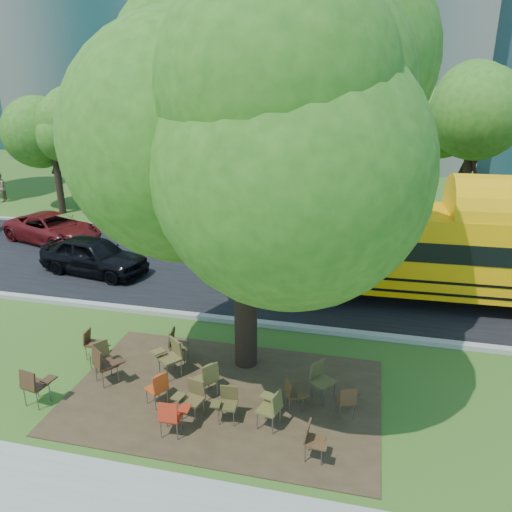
% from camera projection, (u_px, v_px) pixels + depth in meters
% --- Properties ---
extents(ground, '(160.00, 160.00, 0.00)m').
position_uv_depth(ground, '(190.00, 378.00, 12.08)').
color(ground, '#2C4D18').
rests_on(ground, ground).
extents(dirt_patch, '(7.00, 4.50, 0.03)m').
position_uv_depth(dirt_patch, '(224.00, 395.00, 11.40)').
color(dirt_patch, '#382819').
rests_on(dirt_patch, ground).
extents(asphalt_road, '(80.00, 8.00, 0.04)m').
position_uv_depth(asphalt_road, '(256.00, 272.00, 18.48)').
color(asphalt_road, black).
rests_on(asphalt_road, ground).
extents(kerb_near, '(80.00, 0.25, 0.14)m').
position_uv_depth(kerb_near, '(226.00, 320.00, 14.80)').
color(kerb_near, gray).
rests_on(kerb_near, ground).
extents(kerb_far, '(80.00, 0.25, 0.14)m').
position_uv_depth(kerb_far, '(277.00, 238.00, 22.21)').
color(kerb_far, gray).
rests_on(kerb_far, ground).
extents(building_main, '(38.00, 16.00, 22.00)m').
position_uv_depth(building_main, '(243.00, 25.00, 42.99)').
color(building_main, '#61615C').
rests_on(building_main, ground).
extents(bg_tree_0, '(5.20, 5.20, 7.18)m').
position_uv_depth(bg_tree_0, '(51.00, 125.00, 25.00)').
color(bg_tree_0, black).
rests_on(bg_tree_0, ground).
extents(bg_tree_2, '(4.80, 4.80, 6.62)m').
position_uv_depth(bg_tree_2, '(203.00, 129.00, 26.36)').
color(bg_tree_2, black).
rests_on(bg_tree_2, ground).
extents(bg_tree_3, '(5.60, 5.60, 7.84)m').
position_uv_depth(bg_tree_3, '(474.00, 121.00, 21.45)').
color(bg_tree_3, black).
rests_on(bg_tree_3, ground).
extents(main_tree, '(7.20, 7.20, 9.76)m').
position_uv_depth(main_tree, '(244.00, 113.00, 10.57)').
color(main_tree, black).
rests_on(main_tree, ground).
extents(school_bus, '(12.33, 3.17, 2.99)m').
position_uv_depth(school_bus, '(479.00, 253.00, 15.40)').
color(school_bus, '#E69D07').
rests_on(school_bus, ground).
extents(chair_0, '(0.67, 0.54, 0.93)m').
position_uv_depth(chair_0, '(34.00, 383.00, 10.88)').
color(chair_0, '#3C2515').
rests_on(chair_0, ground).
extents(chair_1, '(0.82, 0.65, 0.96)m').
position_uv_depth(chair_1, '(104.00, 362.00, 11.62)').
color(chair_1, '#3E2416').
rests_on(chair_1, ground).
extents(chair_2, '(0.54, 0.69, 0.82)m').
position_uv_depth(chair_2, '(158.00, 386.00, 10.90)').
color(chair_2, '#AD3B12').
rests_on(chair_2, ground).
extents(chair_3, '(0.66, 0.51, 0.88)m').
position_uv_depth(chair_3, '(192.00, 395.00, 10.51)').
color(chair_3, brown).
rests_on(chair_3, ground).
extents(chair_4, '(0.56, 0.53, 0.86)m').
position_uv_depth(chair_4, '(171.00, 414.00, 9.93)').
color(chair_4, '#A92612').
rests_on(chair_4, ground).
extents(chair_5, '(0.53, 0.51, 0.80)m').
position_uv_depth(chair_5, '(227.00, 401.00, 10.42)').
color(chair_5, '#47401F').
rests_on(chair_5, ground).
extents(chair_6, '(0.53, 0.68, 0.89)m').
position_uv_depth(chair_6, '(272.00, 406.00, 10.17)').
color(chair_6, brown).
rests_on(chair_6, ground).
extents(chair_7, '(0.61, 0.52, 0.77)m').
position_uv_depth(chair_7, '(293.00, 392.00, 10.75)').
color(chair_7, '#412E17').
rests_on(chair_7, ground).
extents(chair_8, '(0.56, 0.71, 0.84)m').
position_uv_depth(chair_8, '(100.00, 351.00, 12.25)').
color(chair_8, '#4E4821').
rests_on(chair_8, ground).
extents(chair_9, '(0.83, 0.66, 0.97)m').
position_uv_depth(chair_9, '(171.00, 354.00, 11.96)').
color(chair_9, brown).
rests_on(chair_9, ground).
extents(chair_10, '(0.56, 0.58, 0.88)m').
position_uv_depth(chair_10, '(177.00, 343.00, 12.58)').
color(chair_10, '#41391C').
rests_on(chair_10, ground).
extents(chair_11, '(0.61, 0.77, 0.90)m').
position_uv_depth(chair_11, '(208.00, 376.00, 11.17)').
color(chair_11, brown).
rests_on(chair_11, ground).
extents(chair_12, '(0.63, 0.79, 0.93)m').
position_uv_depth(chair_12, '(321.00, 378.00, 11.07)').
color(chair_12, '#504722').
rests_on(chair_12, ground).
extents(chair_13, '(0.53, 0.59, 0.78)m').
position_uv_depth(chair_13, '(348.00, 398.00, 10.51)').
color(chair_13, '#442C18').
rests_on(chair_13, ground).
extents(chair_14, '(0.48, 0.51, 0.77)m').
position_uv_depth(chair_14, '(91.00, 341.00, 12.78)').
color(chair_14, '#4D2D1B').
rests_on(chair_14, ground).
extents(chair_15, '(0.47, 0.55, 0.80)m').
position_uv_depth(chair_15, '(313.00, 438.00, 9.34)').
color(chair_15, '#4B301A').
rests_on(chair_15, ground).
extents(black_car, '(4.31, 2.30, 1.39)m').
position_uv_depth(black_car, '(94.00, 255.00, 18.22)').
color(black_car, black).
rests_on(black_car, ground).
extents(bg_car_red, '(4.99, 3.40, 1.27)m').
position_uv_depth(bg_car_red, '(53.00, 228.00, 21.67)').
color(bg_car_red, '#510D0F').
rests_on(bg_car_red, ground).
extents(pedestrian_b, '(0.93, 1.02, 1.69)m').
position_uv_depth(pedestrian_b, '(0.00, 187.00, 28.59)').
color(pedestrian_b, '#866950').
rests_on(pedestrian_b, ground).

